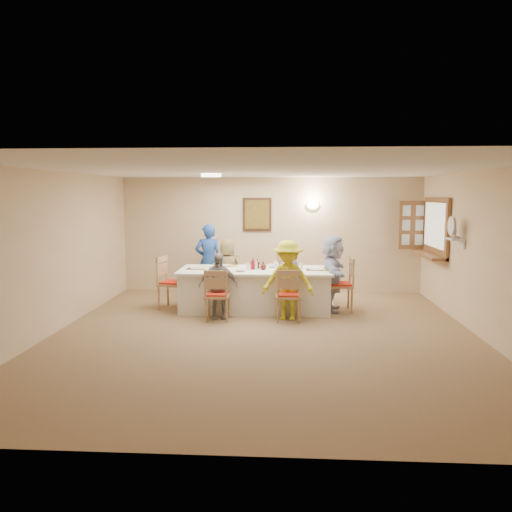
# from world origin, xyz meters

# --- Properties ---
(ground) EXTENTS (7.00, 7.00, 0.00)m
(ground) POSITION_xyz_m (0.00, 0.00, 0.00)
(ground) COLOR #9B784E
(room_walls) EXTENTS (7.00, 7.00, 7.00)m
(room_walls) POSITION_xyz_m (0.00, 0.00, 1.51)
(room_walls) COLOR #D4B185
(room_walls) RESTS_ON ground
(wall_picture) EXTENTS (0.62, 0.05, 0.72)m
(wall_picture) POSITION_xyz_m (-0.30, 3.46, 1.70)
(wall_picture) COLOR #412516
(wall_picture) RESTS_ON room_walls
(wall_sconce) EXTENTS (0.26, 0.09, 0.18)m
(wall_sconce) POSITION_xyz_m (0.90, 3.44, 1.90)
(wall_sconce) COLOR white
(wall_sconce) RESTS_ON room_walls
(ceiling_light) EXTENTS (0.36, 0.36, 0.05)m
(ceiling_light) POSITION_xyz_m (-1.00, 1.50, 2.47)
(ceiling_light) COLOR white
(ceiling_light) RESTS_ON room_walls
(serving_hatch) EXTENTS (0.06, 1.50, 1.15)m
(serving_hatch) POSITION_xyz_m (3.21, 2.40, 1.50)
(serving_hatch) COLOR brown
(serving_hatch) RESTS_ON room_walls
(hatch_sill) EXTENTS (0.30, 1.50, 0.05)m
(hatch_sill) POSITION_xyz_m (3.09, 2.40, 0.97)
(hatch_sill) COLOR brown
(hatch_sill) RESTS_ON room_walls
(shutter_door) EXTENTS (0.55, 0.04, 1.00)m
(shutter_door) POSITION_xyz_m (2.95, 3.16, 1.50)
(shutter_door) COLOR brown
(shutter_door) RESTS_ON room_walls
(fan_shelf) EXTENTS (0.22, 0.36, 0.03)m
(fan_shelf) POSITION_xyz_m (3.13, 1.05, 1.40)
(fan_shelf) COLOR white
(fan_shelf) RESTS_ON room_walls
(desk_fan) EXTENTS (0.30, 0.30, 0.28)m
(desk_fan) POSITION_xyz_m (3.10, 1.05, 1.55)
(desk_fan) COLOR #A5A5A8
(desk_fan) RESTS_ON fan_shelf
(dining_table) EXTENTS (2.80, 1.18, 0.76)m
(dining_table) POSITION_xyz_m (-0.23, 1.73, 0.38)
(dining_table) COLOR white
(dining_table) RESTS_ON ground
(chair_back_left) EXTENTS (0.47, 0.47, 0.91)m
(chair_back_left) POSITION_xyz_m (-0.83, 2.53, 0.45)
(chair_back_left) COLOR tan
(chair_back_left) RESTS_ON ground
(chair_back_right) EXTENTS (0.49, 0.49, 0.95)m
(chair_back_right) POSITION_xyz_m (0.37, 2.53, 0.47)
(chair_back_right) COLOR tan
(chair_back_right) RESTS_ON ground
(chair_front_left) EXTENTS (0.43, 0.43, 0.89)m
(chair_front_left) POSITION_xyz_m (-0.83, 0.93, 0.45)
(chair_front_left) COLOR tan
(chair_front_left) RESTS_ON ground
(chair_front_right) EXTENTS (0.46, 0.46, 0.91)m
(chair_front_right) POSITION_xyz_m (0.37, 0.93, 0.45)
(chair_front_right) COLOR tan
(chair_front_right) RESTS_ON ground
(chair_left_end) EXTENTS (0.56, 0.56, 1.00)m
(chair_left_end) POSITION_xyz_m (-1.78, 1.73, 0.50)
(chair_left_end) COLOR tan
(chair_left_end) RESTS_ON ground
(chair_right_end) EXTENTS (0.50, 0.50, 1.00)m
(chair_right_end) POSITION_xyz_m (1.32, 1.73, 0.50)
(chair_right_end) COLOR tan
(chair_right_end) RESTS_ON ground
(diner_back_left) EXTENTS (0.66, 0.46, 1.26)m
(diner_back_left) POSITION_xyz_m (-0.83, 2.41, 0.63)
(diner_back_left) COLOR brown
(diner_back_left) RESTS_ON ground
(diner_back_right) EXTENTS (0.62, 0.51, 1.15)m
(diner_back_right) POSITION_xyz_m (0.37, 2.41, 0.57)
(diner_back_right) COLOR #8789AB
(diner_back_right) RESTS_ON ground
(diner_front_left) EXTENTS (0.78, 0.55, 1.15)m
(diner_front_left) POSITION_xyz_m (-0.83, 1.05, 0.57)
(diner_front_left) COLOR #949395
(diner_front_left) RESTS_ON ground
(diner_front_right) EXTENTS (1.00, 0.70, 1.37)m
(diner_front_right) POSITION_xyz_m (0.37, 1.05, 0.68)
(diner_front_right) COLOR yellow
(diner_front_right) RESTS_ON ground
(diner_right_end) EXTENTS (1.38, 0.66, 1.40)m
(diner_right_end) POSITION_xyz_m (1.19, 1.73, 0.70)
(diner_right_end) COLOR silver
(diner_right_end) RESTS_ON ground
(caregiver) EXTENTS (0.69, 0.56, 1.52)m
(caregiver) POSITION_xyz_m (-1.28, 2.88, 0.76)
(caregiver) COLOR #234BA0
(caregiver) RESTS_ON ground
(placemat_fl) EXTENTS (0.36, 0.27, 0.01)m
(placemat_fl) POSITION_xyz_m (-0.83, 1.31, 0.76)
(placemat_fl) COLOR #472B19
(placemat_fl) RESTS_ON dining_table
(plate_fl) EXTENTS (0.24, 0.24, 0.01)m
(plate_fl) POSITION_xyz_m (-0.83, 1.31, 0.77)
(plate_fl) COLOR white
(plate_fl) RESTS_ON dining_table
(napkin_fl) EXTENTS (0.15, 0.15, 0.01)m
(napkin_fl) POSITION_xyz_m (-0.65, 1.26, 0.77)
(napkin_fl) COLOR yellow
(napkin_fl) RESTS_ON dining_table
(placemat_fr) EXTENTS (0.33, 0.24, 0.01)m
(placemat_fr) POSITION_xyz_m (0.37, 1.31, 0.76)
(placemat_fr) COLOR #472B19
(placemat_fr) RESTS_ON dining_table
(plate_fr) EXTENTS (0.25, 0.25, 0.02)m
(plate_fr) POSITION_xyz_m (0.37, 1.31, 0.77)
(plate_fr) COLOR white
(plate_fr) RESTS_ON dining_table
(napkin_fr) EXTENTS (0.14, 0.14, 0.01)m
(napkin_fr) POSITION_xyz_m (0.55, 1.26, 0.77)
(napkin_fr) COLOR yellow
(napkin_fr) RESTS_ON dining_table
(placemat_bl) EXTENTS (0.38, 0.28, 0.01)m
(placemat_bl) POSITION_xyz_m (-0.83, 2.15, 0.76)
(placemat_bl) COLOR #472B19
(placemat_bl) RESTS_ON dining_table
(plate_bl) EXTENTS (0.25, 0.25, 0.02)m
(plate_bl) POSITION_xyz_m (-0.83, 2.15, 0.77)
(plate_bl) COLOR white
(plate_bl) RESTS_ON dining_table
(napkin_bl) EXTENTS (0.13, 0.13, 0.01)m
(napkin_bl) POSITION_xyz_m (-0.65, 2.10, 0.77)
(napkin_bl) COLOR yellow
(napkin_bl) RESTS_ON dining_table
(placemat_br) EXTENTS (0.33, 0.25, 0.01)m
(placemat_br) POSITION_xyz_m (0.37, 2.15, 0.76)
(placemat_br) COLOR #472B19
(placemat_br) RESTS_ON dining_table
(plate_br) EXTENTS (0.26, 0.26, 0.02)m
(plate_br) POSITION_xyz_m (0.37, 2.15, 0.77)
(plate_br) COLOR white
(plate_br) RESTS_ON dining_table
(napkin_br) EXTENTS (0.13, 0.13, 0.01)m
(napkin_br) POSITION_xyz_m (0.55, 2.10, 0.77)
(napkin_br) COLOR yellow
(napkin_br) RESTS_ON dining_table
(placemat_le) EXTENTS (0.36, 0.26, 0.01)m
(placemat_le) POSITION_xyz_m (-1.33, 1.73, 0.76)
(placemat_le) COLOR #472B19
(placemat_le) RESTS_ON dining_table
(plate_le) EXTENTS (0.24, 0.24, 0.01)m
(plate_le) POSITION_xyz_m (-1.33, 1.73, 0.77)
(plate_le) COLOR white
(plate_le) RESTS_ON dining_table
(napkin_le) EXTENTS (0.13, 0.13, 0.01)m
(napkin_le) POSITION_xyz_m (-1.15, 1.68, 0.77)
(napkin_le) COLOR yellow
(napkin_le) RESTS_ON dining_table
(placemat_re) EXTENTS (0.37, 0.27, 0.01)m
(placemat_re) POSITION_xyz_m (0.89, 1.73, 0.76)
(placemat_re) COLOR #472B19
(placemat_re) RESTS_ON dining_table
(plate_re) EXTENTS (0.25, 0.25, 0.02)m
(plate_re) POSITION_xyz_m (0.89, 1.73, 0.77)
(plate_re) COLOR white
(plate_re) RESTS_ON dining_table
(napkin_re) EXTENTS (0.13, 0.13, 0.01)m
(napkin_re) POSITION_xyz_m (1.07, 1.68, 0.77)
(napkin_re) COLOR yellow
(napkin_re) RESTS_ON dining_table
(teacup_a) EXTENTS (0.16, 0.16, 0.09)m
(teacup_a) POSITION_xyz_m (-1.00, 1.42, 0.81)
(teacup_a) COLOR white
(teacup_a) RESTS_ON dining_table
(teacup_b) EXTENTS (0.15, 0.15, 0.08)m
(teacup_b) POSITION_xyz_m (0.14, 2.24, 0.80)
(teacup_b) COLOR white
(teacup_b) RESTS_ON dining_table
(bowl_a) EXTENTS (0.26, 0.26, 0.05)m
(bowl_a) POSITION_xyz_m (-0.48, 1.46, 0.78)
(bowl_a) COLOR white
(bowl_a) RESTS_ON dining_table
(bowl_b) EXTENTS (0.20, 0.20, 0.06)m
(bowl_b) POSITION_xyz_m (0.09, 1.98, 0.79)
(bowl_b) COLOR white
(bowl_b) RESTS_ON dining_table
(condiment_ketchup) EXTENTS (0.11, 0.11, 0.22)m
(condiment_ketchup) POSITION_xyz_m (-0.27, 1.71, 0.87)
(condiment_ketchup) COLOR #A10D1C
(condiment_ketchup) RESTS_ON dining_table
(condiment_brown) EXTENTS (0.09, 0.09, 0.18)m
(condiment_brown) POSITION_xyz_m (-0.20, 1.82, 0.85)
(condiment_brown) COLOR #411B11
(condiment_brown) RESTS_ON dining_table
(condiment_malt) EXTENTS (0.19, 0.19, 0.15)m
(condiment_malt) POSITION_xyz_m (-0.08, 1.69, 0.84)
(condiment_malt) COLOR #411B11
(condiment_malt) RESTS_ON dining_table
(drinking_glass) EXTENTS (0.07, 0.07, 0.10)m
(drinking_glass) POSITION_xyz_m (-0.38, 1.78, 0.82)
(drinking_glass) COLOR silver
(drinking_glass) RESTS_ON dining_table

